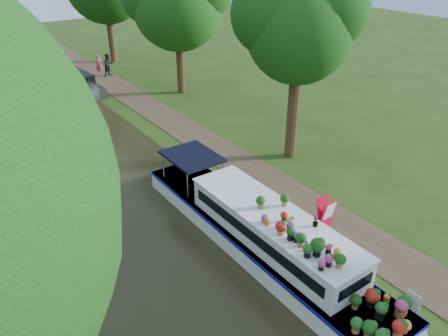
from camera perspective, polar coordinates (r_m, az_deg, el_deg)
ground at (r=18.44m, az=6.23°, el=-4.90°), size 100.00×100.00×0.00m
canal_water at (r=15.79m, az=-10.79°, el=-11.73°), size 10.00×100.00×0.02m
towpath at (r=19.14m, az=8.95°, el=-3.69°), size 2.20×100.00×0.03m
plant_boat at (r=15.14m, az=6.38°, el=-9.26°), size 2.29×13.52×2.25m
tree_near_overhang at (r=20.59m, az=9.72°, el=18.29°), size 5.52×5.28×8.99m
second_boat at (r=33.63m, az=-19.18°, el=10.40°), size 2.74×7.83×1.49m
sandwich_board at (r=17.47m, az=13.19°, el=-5.60°), size 0.68×0.55×1.08m
pedestrian_pink at (r=37.10m, az=-16.00°, el=12.82°), size 0.67×0.53×1.60m
pedestrian_dark at (r=36.63m, az=-14.84°, el=12.89°), size 1.03×0.92×1.74m
verge_plant at (r=17.47m, az=8.41°, el=-6.23°), size 0.50×0.46×0.46m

